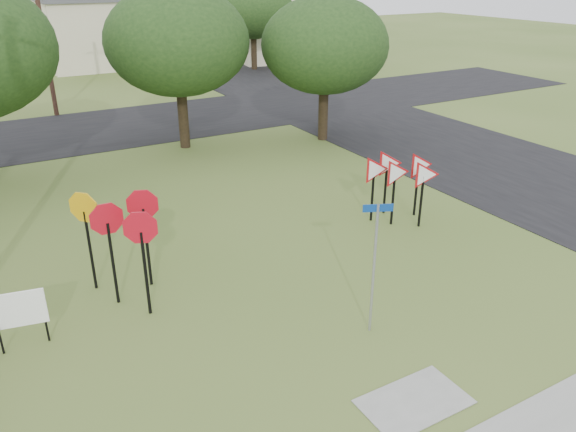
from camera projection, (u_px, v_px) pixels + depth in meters
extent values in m
plane|color=#445C22|center=(340.00, 335.00, 12.27)|extent=(140.00, 140.00, 0.00)
cube|color=black|center=(432.00, 143.00, 25.65)|extent=(8.00, 50.00, 0.02)
cube|color=black|center=(113.00, 127.00, 28.12)|extent=(60.00, 8.00, 0.02)
cube|color=gray|center=(414.00, 402.00, 10.37)|extent=(2.00, 1.20, 0.02)
cylinder|color=#989BA1|center=(374.00, 270.00, 11.82)|extent=(0.06, 0.06, 3.03)
cube|color=navy|center=(378.00, 208.00, 11.24)|extent=(0.58, 0.27, 0.16)
cube|color=black|center=(113.00, 264.00, 13.05)|extent=(0.06, 0.06, 2.09)
cube|color=black|center=(147.00, 247.00, 13.81)|extent=(0.06, 0.06, 2.09)
cube|color=black|center=(146.00, 274.00, 12.62)|extent=(0.06, 0.06, 2.09)
cube|color=black|center=(90.00, 251.00, 13.65)|extent=(0.06, 0.06, 2.09)
cube|color=black|center=(393.00, 200.00, 17.22)|extent=(0.05, 0.05, 1.65)
cube|color=black|center=(421.00, 202.00, 17.08)|extent=(0.05, 0.05, 1.65)
cube|color=black|center=(372.00, 196.00, 17.49)|extent=(0.05, 0.05, 1.65)
cube|color=black|center=(385.00, 189.00, 18.04)|extent=(0.05, 0.05, 1.65)
cube|color=black|center=(416.00, 191.00, 17.87)|extent=(0.05, 0.05, 1.65)
cube|color=black|center=(1.00, 341.00, 11.56)|extent=(0.04, 0.04, 0.62)
cube|color=black|center=(47.00, 328.00, 11.96)|extent=(0.04, 0.04, 0.62)
cube|color=white|center=(19.00, 309.00, 11.51)|extent=(1.06, 0.23, 0.80)
cylinder|color=#442A1F|center=(42.00, 28.00, 28.56)|extent=(0.24, 0.24, 9.00)
cylinder|color=#442A1F|center=(168.00, 21.00, 35.46)|extent=(0.24, 0.24, 8.50)
cube|color=beige|center=(97.00, 33.00, 44.78)|extent=(8.00, 8.00, 5.00)
cube|color=beige|center=(274.00, 23.00, 47.77)|extent=(7.91, 7.91, 6.00)
cylinder|color=#2E2314|center=(183.00, 120.00, 24.57)|extent=(0.44, 0.44, 2.45)
ellipsoid|color=#1B3314|center=(177.00, 41.00, 23.22)|extent=(6.00, 6.00, 4.50)
cylinder|color=#2E2314|center=(323.00, 115.00, 25.75)|extent=(0.44, 0.44, 2.27)
ellipsoid|color=#1B3314|center=(325.00, 45.00, 24.49)|extent=(5.60, 5.60, 4.20)
cylinder|color=#2E2314|center=(254.00, 53.00, 43.50)|extent=(0.44, 0.44, 2.45)
ellipsoid|color=#1B3314|center=(253.00, 8.00, 42.15)|extent=(6.00, 6.00, 4.50)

